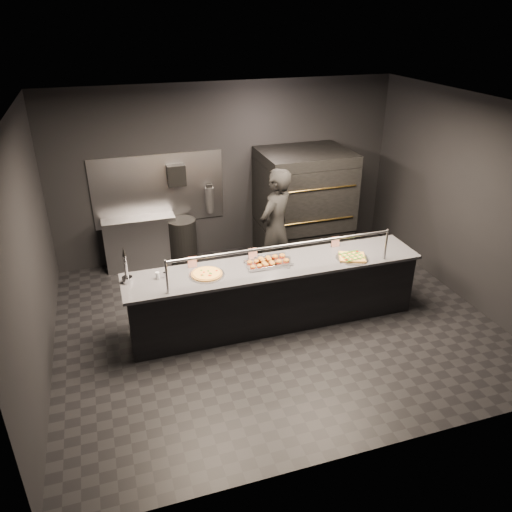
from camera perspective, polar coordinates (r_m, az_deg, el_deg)
The scene contains 15 objects.
room at distance 6.56m, azimuth 1.95°, elevation 3.63°, with size 6.04×6.00×3.00m.
service_counter at distance 6.99m, azimuth 2.14°, elevation -4.31°, with size 4.10×0.78×1.37m.
pizza_oven at distance 8.78m, azimuth 5.42°, elevation 5.88°, with size 1.50×1.23×1.91m.
prep_shelf at distance 8.74m, azimuth -13.03°, elevation 1.53°, with size 1.20×0.35×0.90m, color #99999E.
towel_dispenser at distance 8.49m, azimuth -9.10°, elevation 9.10°, with size 0.30×0.20×0.35m, color black.
fire_extinguisher at distance 8.74m, azimuth -5.31°, elevation 6.46°, with size 0.14×0.14×0.51m.
beer_tap at distance 6.49m, azimuth -14.59°, elevation -1.81°, with size 0.13×0.19×0.50m.
round_pizza at distance 6.53m, azimuth -5.65°, elevation -2.07°, with size 0.47×0.47×0.03m.
slider_tray_a at distance 6.73m, azimuth 0.60°, elevation -0.92°, with size 0.43×0.33×0.07m.
slider_tray_b at distance 6.82m, azimuth 2.01°, elevation -0.53°, with size 0.55×0.48×0.07m.
square_pizza at distance 7.05m, azimuth 10.92°, elevation -0.14°, with size 0.45×0.45×0.05m.
condiment_jar at distance 6.53m, azimuth -10.96°, elevation -2.17°, with size 0.14×0.05×0.09m.
tent_cards at distance 6.95m, azimuth 0.71°, elevation 0.46°, with size 2.23×0.04×0.15m.
trash_bin at distance 8.74m, azimuth -8.39°, elevation 1.63°, with size 0.49×0.49×0.82m, color black.
worker at distance 7.76m, azimuth 2.24°, elevation 3.12°, with size 0.71×0.46×1.93m, color black.
Camera 1 is at (-2.08, -5.63, 4.06)m, focal length 35.00 mm.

